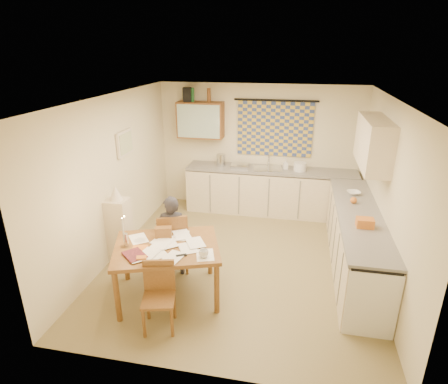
% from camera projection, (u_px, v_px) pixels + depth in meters
% --- Properties ---
extents(floor, '(4.00, 4.50, 0.02)m').
position_uv_depth(floor, '(240.00, 261.00, 5.89)').
color(floor, olive).
rests_on(floor, ground).
extents(ceiling, '(4.00, 4.50, 0.02)m').
position_uv_depth(ceiling, '(243.00, 97.00, 4.98)').
color(ceiling, white).
rests_on(ceiling, floor).
extents(wall_back, '(4.00, 0.02, 2.50)m').
position_uv_depth(wall_back, '(259.00, 148.00, 7.50)').
color(wall_back, beige).
rests_on(wall_back, floor).
extents(wall_front, '(4.00, 0.02, 2.50)m').
position_uv_depth(wall_front, '(203.00, 271.00, 3.37)').
color(wall_front, beige).
rests_on(wall_front, floor).
extents(wall_left, '(0.02, 4.50, 2.50)m').
position_uv_depth(wall_left, '(114.00, 177.00, 5.81)').
color(wall_left, beige).
rests_on(wall_left, floor).
extents(wall_right, '(0.02, 4.50, 2.50)m').
position_uv_depth(wall_right, '(388.00, 196.00, 5.07)').
color(wall_right, beige).
rests_on(wall_right, floor).
extents(window_blind, '(1.45, 0.03, 1.05)m').
position_uv_depth(window_blind, '(275.00, 129.00, 7.27)').
color(window_blind, navy).
rests_on(window_blind, wall_back).
extents(curtain_rod, '(1.60, 0.04, 0.04)m').
position_uv_depth(curtain_rod, '(276.00, 100.00, 7.05)').
color(curtain_rod, black).
rests_on(curtain_rod, wall_back).
extents(wall_cabinet, '(0.90, 0.34, 0.70)m').
position_uv_depth(wall_cabinet, '(201.00, 120.00, 7.35)').
color(wall_cabinet, brown).
rests_on(wall_cabinet, wall_back).
extents(wall_cabinet_glass, '(0.84, 0.02, 0.64)m').
position_uv_depth(wall_cabinet_glass, '(198.00, 121.00, 7.20)').
color(wall_cabinet_glass, '#99B2A5').
rests_on(wall_cabinet_glass, wall_back).
extents(upper_cabinet_right, '(0.34, 1.30, 0.70)m').
position_uv_depth(upper_cabinet_right, '(374.00, 143.00, 5.39)').
color(upper_cabinet_right, beige).
rests_on(upper_cabinet_right, wall_right).
extents(framed_print, '(0.04, 0.50, 0.40)m').
position_uv_depth(framed_print, '(125.00, 143.00, 6.00)').
color(framed_print, beige).
rests_on(framed_print, wall_left).
extents(print_canvas, '(0.01, 0.42, 0.32)m').
position_uv_depth(print_canvas, '(126.00, 143.00, 6.00)').
color(print_canvas, silver).
rests_on(print_canvas, wall_left).
extents(counter_back, '(3.30, 0.62, 0.92)m').
position_uv_depth(counter_back, '(270.00, 191.00, 7.46)').
color(counter_back, beige).
rests_on(counter_back, floor).
extents(counter_right, '(0.62, 2.95, 0.92)m').
position_uv_depth(counter_right, '(355.00, 241.00, 5.54)').
color(counter_right, beige).
rests_on(counter_right, floor).
extents(stove, '(0.57, 0.57, 0.88)m').
position_uv_depth(stove, '(368.00, 291.00, 4.43)').
color(stove, white).
rests_on(stove, floor).
extents(sink, '(0.62, 0.54, 0.10)m').
position_uv_depth(sink, '(268.00, 171.00, 7.31)').
color(sink, silver).
rests_on(sink, counter_back).
extents(tap, '(0.04, 0.04, 0.28)m').
position_uv_depth(tap, '(269.00, 159.00, 7.41)').
color(tap, silver).
rests_on(tap, counter_back).
extents(dish_rack, '(0.36, 0.31, 0.06)m').
position_uv_depth(dish_rack, '(240.00, 166.00, 7.39)').
color(dish_rack, silver).
rests_on(dish_rack, counter_back).
extents(kettle, '(0.18, 0.18, 0.24)m').
position_uv_depth(kettle, '(221.00, 160.00, 7.43)').
color(kettle, silver).
rests_on(kettle, counter_back).
extents(mixing_bowl, '(0.30, 0.30, 0.16)m').
position_uv_depth(mixing_bowl, '(300.00, 167.00, 7.16)').
color(mixing_bowl, white).
rests_on(mixing_bowl, counter_back).
extents(soap_bottle, '(0.14, 0.14, 0.19)m').
position_uv_depth(soap_bottle, '(286.00, 164.00, 7.25)').
color(soap_bottle, white).
rests_on(soap_bottle, counter_back).
extents(bowl, '(0.30, 0.30, 0.05)m').
position_uv_depth(bowl, '(354.00, 193.00, 6.02)').
color(bowl, white).
rests_on(bowl, counter_right).
extents(orange_bag, '(0.22, 0.16, 0.12)m').
position_uv_depth(orange_bag, '(365.00, 223.00, 4.92)').
color(orange_bag, '#CB6D25').
rests_on(orange_bag, counter_right).
extents(fruit_orange, '(0.10, 0.10, 0.10)m').
position_uv_depth(fruit_orange, '(354.00, 200.00, 5.67)').
color(fruit_orange, '#CB6D25').
rests_on(fruit_orange, counter_right).
extents(speaker, '(0.20, 0.23, 0.26)m').
position_uv_depth(speaker, '(187.00, 95.00, 7.23)').
color(speaker, black).
rests_on(speaker, wall_cabinet).
extents(bottle_green, '(0.07, 0.07, 0.26)m').
position_uv_depth(bottle_green, '(192.00, 95.00, 7.21)').
color(bottle_green, '#195926').
rests_on(bottle_green, wall_cabinet).
extents(bottle_brown, '(0.07, 0.07, 0.26)m').
position_uv_depth(bottle_brown, '(209.00, 95.00, 7.15)').
color(bottle_brown, brown).
rests_on(bottle_brown, wall_cabinet).
extents(dining_table, '(1.58, 1.38, 0.75)m').
position_uv_depth(dining_table, '(168.00, 270.00, 4.95)').
color(dining_table, brown).
rests_on(dining_table, floor).
extents(chair_far, '(0.57, 0.57, 0.95)m').
position_uv_depth(chair_far, '(173.00, 252.00, 5.54)').
color(chair_far, brown).
rests_on(chair_far, floor).
extents(chair_near, '(0.45, 0.45, 0.82)m').
position_uv_depth(chair_near, '(159.00, 309.00, 4.41)').
color(chair_near, brown).
rests_on(chair_near, floor).
extents(person, '(0.60, 0.52, 1.22)m').
position_uv_depth(person, '(172.00, 236.00, 5.36)').
color(person, black).
rests_on(person, floor).
extents(shelf_stand, '(0.32, 0.30, 1.01)m').
position_uv_depth(shelf_stand, '(120.00, 230.00, 5.76)').
color(shelf_stand, beige).
rests_on(shelf_stand, floor).
extents(lampshade, '(0.20, 0.20, 0.22)m').
position_uv_depth(lampshade, '(116.00, 193.00, 5.54)').
color(lampshade, beige).
rests_on(lampshade, shelf_stand).
extents(letter_rack, '(0.24, 0.16, 0.16)m').
position_uv_depth(letter_rack, '(163.00, 233.00, 4.98)').
color(letter_rack, brown).
rests_on(letter_rack, dining_table).
extents(mug, '(0.23, 0.23, 0.09)m').
position_uv_depth(mug, '(204.00, 254.00, 4.54)').
color(mug, white).
rests_on(mug, dining_table).
extents(magazine, '(0.52, 0.52, 0.03)m').
position_uv_depth(magazine, '(126.00, 258.00, 4.50)').
color(magazine, maroon).
rests_on(magazine, dining_table).
extents(book, '(0.31, 0.35, 0.02)m').
position_uv_depth(book, '(132.00, 251.00, 4.67)').
color(book, '#CB6D25').
rests_on(book, dining_table).
extents(orange_box, '(0.14, 0.11, 0.04)m').
position_uv_depth(orange_box, '(142.00, 258.00, 4.48)').
color(orange_box, '#CB6D25').
rests_on(orange_box, dining_table).
extents(eyeglasses, '(0.14, 0.10, 0.02)m').
position_uv_depth(eyeglasses, '(181.00, 256.00, 4.57)').
color(eyeglasses, black).
rests_on(eyeglasses, dining_table).
extents(candle_holder, '(0.07, 0.07, 0.18)m').
position_uv_depth(candle_holder, '(126.00, 240.00, 4.77)').
color(candle_holder, silver).
rests_on(candle_holder, dining_table).
extents(candle, '(0.03, 0.03, 0.22)m').
position_uv_depth(candle, '(123.00, 226.00, 4.69)').
color(candle, white).
rests_on(candle, dining_table).
extents(candle_flame, '(0.02, 0.02, 0.02)m').
position_uv_depth(candle_flame, '(124.00, 216.00, 4.67)').
color(candle_flame, '#FFCC66').
rests_on(candle_flame, dining_table).
extents(papers, '(1.29, 1.01, 0.02)m').
position_uv_depth(papers, '(168.00, 246.00, 4.77)').
color(papers, white).
rests_on(papers, dining_table).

